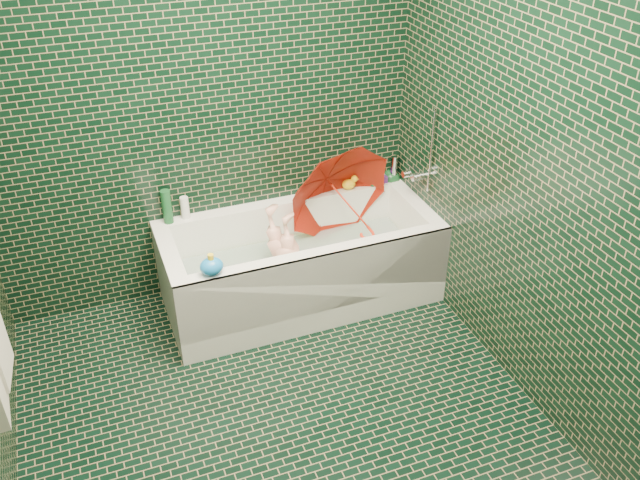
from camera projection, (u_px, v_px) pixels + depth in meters
name	position (u px, v px, depth m)	size (l,w,h in m)	color
floor	(286.00, 428.00, 3.49)	(2.80, 2.80, 0.00)	black
wall_back	(203.00, 105.00, 3.92)	(2.80, 2.80, 0.00)	black
wall_right	(538.00, 170.00, 3.21)	(2.80, 2.80, 0.00)	black
bathtub	(301.00, 271.00, 4.31)	(1.70, 0.75, 0.55)	white
bath_mat	(301.00, 277.00, 4.35)	(1.35, 0.47, 0.01)	#46CD29
water	(300.00, 258.00, 4.27)	(1.48, 0.53, 0.00)	silver
faucet	(421.00, 171.00, 4.26)	(0.18, 0.19, 0.55)	silver
child	(288.00, 264.00, 4.20)	(0.29, 0.19, 0.79)	#EBA893
umbrella	(349.00, 206.00, 4.27)	(0.70, 0.70, 0.62)	red
soap_bottle_a	(388.00, 181.00, 4.62)	(0.09, 0.09, 0.24)	white
soap_bottle_b	(382.00, 184.00, 4.58)	(0.09, 0.09, 0.20)	#53207A
soap_bottle_c	(395.00, 182.00, 4.61)	(0.13, 0.13, 0.16)	#154B24
bottle_right_tall	(373.00, 171.00, 4.51)	(0.06, 0.06, 0.22)	#154B24
bottle_right_pump	(394.00, 168.00, 4.59)	(0.05, 0.05, 0.18)	silver
bottle_left_tall	(167.00, 207.00, 4.10)	(0.06, 0.06, 0.22)	#154B24
bottle_left_short	(185.00, 208.00, 4.17)	(0.05, 0.05, 0.14)	white
rubber_duck	(350.00, 183.00, 4.50)	(0.13, 0.10, 0.10)	yellow
bath_toy	(212.00, 266.00, 3.67)	(0.15, 0.13, 0.13)	blue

